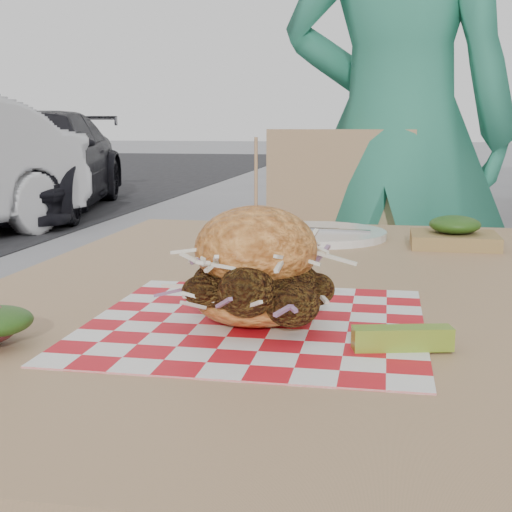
{
  "coord_description": "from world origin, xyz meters",
  "views": [
    {
      "loc": [
        0.27,
        -0.86,
        0.96
      ],
      "look_at": [
        0.14,
        -0.13,
        0.82
      ],
      "focal_mm": 50.0,
      "sensor_mm": 36.0,
      "label": 1
    }
  ],
  "objects_px": {
    "patio_table": "(286,337)",
    "patio_chair": "(339,276)",
    "car_dark": "(32,161)",
    "diner": "(396,133)",
    "sandwich": "(256,272)"
  },
  "relations": [
    {
      "from": "diner",
      "to": "sandwich",
      "type": "relative_size",
      "value": 9.44
    },
    {
      "from": "car_dark",
      "to": "patio_chair",
      "type": "relative_size",
      "value": 4.06
    },
    {
      "from": "patio_chair",
      "to": "sandwich",
      "type": "distance_m",
      "value": 1.22
    },
    {
      "from": "car_dark",
      "to": "patio_chair",
      "type": "bearing_deg",
      "value": -67.66
    },
    {
      "from": "sandwich",
      "to": "diner",
      "type": "bearing_deg",
      "value": 83.49
    },
    {
      "from": "patio_table",
      "to": "sandwich",
      "type": "height_order",
      "value": "sandwich"
    },
    {
      "from": "patio_table",
      "to": "diner",
      "type": "bearing_deg",
      "value": 82.55
    },
    {
      "from": "car_dark",
      "to": "patio_table",
      "type": "relative_size",
      "value": 3.21
    },
    {
      "from": "diner",
      "to": "patio_table",
      "type": "distance_m",
      "value": 1.21
    },
    {
      "from": "car_dark",
      "to": "patio_chair",
      "type": "distance_m",
      "value": 6.61
    },
    {
      "from": "patio_table",
      "to": "patio_chair",
      "type": "distance_m",
      "value": 0.99
    },
    {
      "from": "patio_chair",
      "to": "sandwich",
      "type": "height_order",
      "value": "same"
    },
    {
      "from": "car_dark",
      "to": "patio_chair",
      "type": "height_order",
      "value": "car_dark"
    },
    {
      "from": "patio_table",
      "to": "patio_chair",
      "type": "bearing_deg",
      "value": 89.41
    },
    {
      "from": "diner",
      "to": "car_dark",
      "type": "distance_m",
      "value": 6.54
    }
  ]
}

